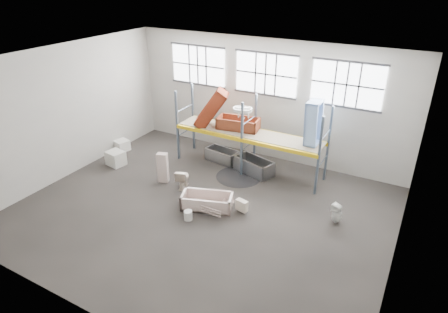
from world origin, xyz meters
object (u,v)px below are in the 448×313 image
Objects in this scene: steel_tub_right at (254,166)px; rust_tub_flat at (238,123)px; steel_tub_left at (222,155)px; bathtub_beige at (207,201)px; carton_near at (116,158)px; cistern_tall at (163,168)px; toilet_white at (337,214)px; toilet_beige at (183,178)px; blue_tub_upright at (313,123)px; bucket at (188,215)px.

rust_tub_flat reaches higher than steel_tub_right.
steel_tub_left is 1.65m from steel_tub_right.
steel_tub_right is at bearing -20.13° from rust_tub_flat.
bathtub_beige is 2.47× the size of carton_near.
carton_near is (-3.69, -2.46, 0.04)m from steel_tub_left.
cistern_tall is 1.71× the size of toilet_white.
toilet_beige is 0.48× the size of steel_tub_right.
blue_tub_upright is (2.11, 0.36, 2.10)m from steel_tub_right.
bathtub_beige is at bearing -10.42° from carton_near.
rust_tub_flat reaches higher than bathtub_beige.
steel_tub_left reaches higher than bathtub_beige.
bucket is at bearing -75.28° from steel_tub_left.
bathtub_beige is at bearing -35.78° from cistern_tall.
rust_tub_flat is (-0.91, 0.33, 1.53)m from steel_tub_right.
bathtub_beige is at bearing -80.21° from rust_tub_flat.
blue_tub_upright reaches higher than cistern_tall.
cistern_tall is 0.71× the size of rust_tub_flat.
toilet_white is 0.43× the size of steel_tub_right.
steel_tub_left reaches higher than bucket.
rust_tub_flat reaches higher than cistern_tall.
bathtub_beige is 2.26× the size of toilet_beige.
cistern_tall is 3.68× the size of bucket.
toilet_white is 5.36m from rust_tub_flat.
steel_tub_left is at bearing -178.98° from blue_tub_upright.
steel_tub_left is (1.11, 2.63, -0.33)m from cistern_tall.
bathtub_beige is at bearing -95.92° from steel_tub_right.
rust_tub_flat reaches higher than bucket.
toilet_white is 0.42× the size of rust_tub_flat.
steel_tub_left is at bearing -113.07° from toilet_beige.
toilet_beige is 0.92m from cistern_tall.
steel_tub_right is at bearing -146.58° from toilet_beige.
steel_tub_right is (1.62, -0.29, 0.03)m from steel_tub_left.
toilet_beige is at bearing -18.50° from cistern_tall.
rust_tub_flat is 3.08m from blue_tub_upright.
cistern_tall is 0.72× the size of blue_tub_upright.
steel_tub_right is at bearing 82.89° from bucket.
blue_tub_upright reaches higher than bathtub_beige.
rust_tub_flat is at bearing 80.60° from bathtub_beige.
carton_near is (-9.08, -0.36, -0.05)m from toilet_white.
steel_tub_left is (-5.39, 2.10, -0.09)m from toilet_white.
bucket is (2.23, -1.64, -0.43)m from cistern_tall.
steel_tub_left is at bearing 33.66° from carton_near.
cistern_tall is 2.80m from bucket.
bathtub_beige is 1.04× the size of rust_tub_flat.
toilet_beige reaches higher than steel_tub_left.
cistern_tall is at bearing -3.77° from carton_near.
carton_near is (-4.82, 1.82, 0.14)m from bucket.
steel_tub_left is at bearing 48.62° from cistern_tall.
toilet_white is 0.49× the size of steel_tub_left.
steel_tub_left is 0.88× the size of steel_tub_right.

